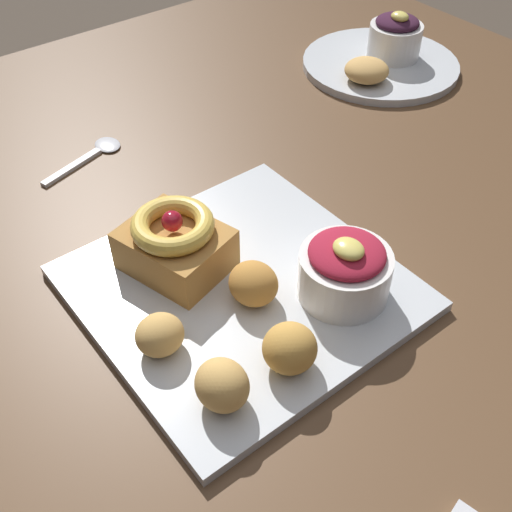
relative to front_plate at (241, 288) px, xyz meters
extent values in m
cube|color=brown|center=(0.08, 0.15, -0.03)|extent=(1.50, 1.15, 0.04)
cylinder|color=brown|center=(-0.58, 0.64, -0.39)|extent=(0.07, 0.07, 0.69)
cube|color=silver|center=(0.00, 0.00, 0.00)|extent=(0.30, 0.30, 0.01)
cube|color=#B77F3D|center=(-0.06, -0.04, 0.03)|extent=(0.12, 0.11, 0.05)
torus|color=#E5BC4C|center=(-0.06, -0.04, 0.06)|extent=(0.10, 0.10, 0.02)
sphere|color=maroon|center=(-0.06, -0.04, 0.07)|extent=(0.02, 0.02, 0.02)
cylinder|color=white|center=(0.07, 0.07, 0.03)|extent=(0.09, 0.09, 0.05)
ellipsoid|color=#A31E33|center=(0.07, 0.07, 0.06)|extent=(0.08, 0.08, 0.02)
ellipsoid|color=#EAD666|center=(0.08, 0.07, 0.07)|extent=(0.03, 0.03, 0.01)
ellipsoid|color=#BC7F38|center=(0.02, 0.00, 0.03)|extent=(0.05, 0.05, 0.04)
ellipsoid|color=tan|center=(0.10, -0.10, 0.03)|extent=(0.05, 0.05, 0.04)
ellipsoid|color=gold|center=(0.11, -0.03, 0.03)|extent=(0.05, 0.05, 0.05)
ellipsoid|color=tan|center=(0.02, -0.11, 0.02)|extent=(0.04, 0.05, 0.04)
cylinder|color=silver|center=(-0.26, 0.47, 0.00)|extent=(0.25, 0.25, 0.01)
cylinder|color=white|center=(-0.26, 0.50, 0.03)|extent=(0.08, 0.08, 0.05)
ellipsoid|color=#38192D|center=(-0.26, 0.50, 0.06)|extent=(0.07, 0.07, 0.02)
ellipsoid|color=#EAD666|center=(-0.25, 0.50, 0.07)|extent=(0.03, 0.02, 0.01)
ellipsoid|color=tan|center=(-0.23, 0.41, 0.02)|extent=(0.07, 0.07, 0.03)
cube|color=silver|center=(-0.31, -0.04, 0.00)|extent=(0.04, 0.09, 0.00)
ellipsoid|color=silver|center=(-0.33, 0.02, 0.00)|extent=(0.04, 0.03, 0.00)
camera|label=1|loc=(0.36, -0.26, 0.47)|focal=43.97mm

